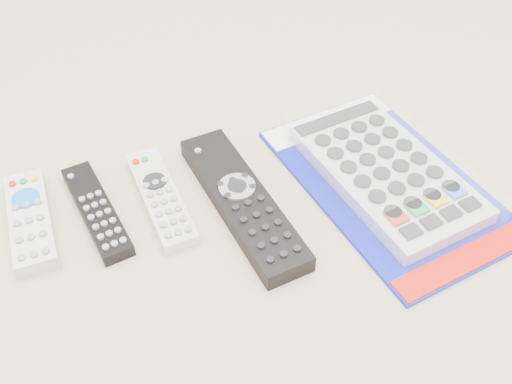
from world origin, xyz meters
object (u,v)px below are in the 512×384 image
object	(u,v)px
remote_slim_black	(97,211)
remote_large_black	(242,201)
remote_small_grey	(31,220)
remote_silver_dvd	(161,198)
jumbo_remote_packaged	(386,171)

from	to	relation	value
remote_slim_black	remote_large_black	bearing A→B (deg)	-25.66
remote_small_grey	remote_large_black	size ratio (longest dim) A/B	0.61
remote_silver_dvd	jumbo_remote_packaged	size ratio (longest dim) A/B	0.49
remote_large_black	jumbo_remote_packaged	distance (m)	0.19
jumbo_remote_packaged	remote_slim_black	bearing A→B (deg)	160.92
remote_small_grey	remote_slim_black	distance (m)	0.08
remote_slim_black	remote_large_black	world-z (taller)	remote_large_black
remote_silver_dvd	remote_large_black	bearing A→B (deg)	-29.35
remote_silver_dvd	jumbo_remote_packaged	bearing A→B (deg)	-16.32
remote_small_grey	jumbo_remote_packaged	world-z (taller)	jumbo_remote_packaged
remote_slim_black	remote_silver_dvd	world-z (taller)	same
remote_slim_black	remote_silver_dvd	size ratio (longest dim) A/B	0.97
remote_silver_dvd	remote_large_black	world-z (taller)	remote_large_black
remote_silver_dvd	remote_slim_black	bearing A→B (deg)	172.24
remote_small_grey	remote_large_black	distance (m)	0.25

